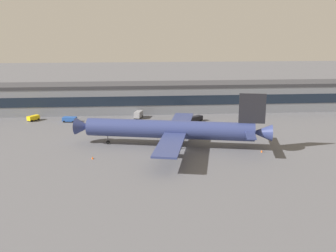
% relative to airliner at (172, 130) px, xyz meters
% --- Properties ---
extents(ground_plane, '(600.00, 600.00, 0.00)m').
position_rel_airliner_xyz_m(ground_plane, '(1.93, -3.66, -5.00)').
color(ground_plane, '#56565B').
extents(terminal_building, '(192.37, 14.83, 11.40)m').
position_rel_airliner_xyz_m(terminal_building, '(1.93, 49.83, 0.73)').
color(terminal_building, gray).
rests_on(terminal_building, ground_plane).
extents(airliner, '(55.04, 47.53, 15.64)m').
position_rel_airliner_xyz_m(airliner, '(0.00, 0.00, 0.00)').
color(airliner, navy).
rests_on(airliner, ground_plane).
extents(pushback_tractor, '(5.19, 3.41, 1.75)m').
position_rel_airliner_xyz_m(pushback_tractor, '(-33.85, 33.65, -3.95)').
color(pushback_tractor, '#2651A5').
rests_on(pushback_tractor, ground_plane).
extents(belt_loader, '(6.35, 5.39, 1.95)m').
position_rel_airliner_xyz_m(belt_loader, '(10.84, 30.11, -3.84)').
color(belt_loader, black).
rests_on(belt_loader, ground_plane).
extents(crew_van, '(3.59, 5.61, 2.55)m').
position_rel_airliner_xyz_m(crew_van, '(-9.07, 38.07, -3.54)').
color(crew_van, gray).
rests_on(crew_van, ground_plane).
extents(follow_me_car, '(4.16, 4.66, 1.85)m').
position_rel_airliner_xyz_m(follow_me_car, '(-47.12, 36.75, -3.91)').
color(follow_me_car, yellow).
rests_on(follow_me_car, ground_plane).
extents(traffic_cone_0, '(0.54, 0.54, 0.67)m').
position_rel_airliner_xyz_m(traffic_cone_0, '(-21.39, -9.13, -4.66)').
color(traffic_cone_0, '#F2590C').
rests_on(traffic_cone_0, ground_plane).
extents(traffic_cone_1, '(0.51, 0.51, 0.64)m').
position_rel_airliner_xyz_m(traffic_cone_1, '(23.51, -7.24, -4.68)').
color(traffic_cone_1, '#F2590C').
rests_on(traffic_cone_1, ground_plane).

